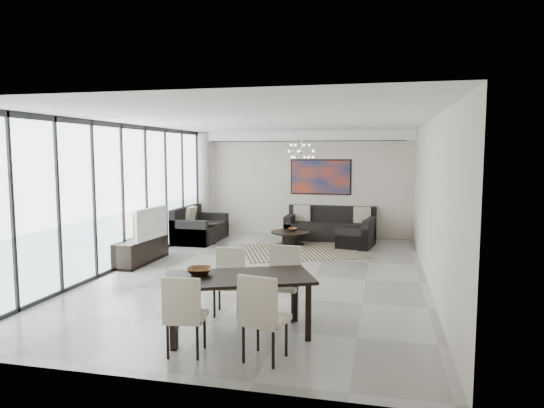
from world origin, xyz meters
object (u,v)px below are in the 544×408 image
(sofa_main, at_px, (331,228))
(tv_console, at_px, (141,250))
(television, at_px, (147,223))
(dining_table, at_px, (239,283))
(coffee_table, at_px, (290,237))

(sofa_main, bearing_deg, tv_console, -134.04)
(television, distance_m, dining_table, 4.58)
(sofa_main, bearing_deg, television, -132.46)
(tv_console, height_order, dining_table, dining_table)
(coffee_table, height_order, sofa_main, sofa_main)
(tv_console, bearing_deg, coffee_table, 44.79)
(coffee_table, relative_size, dining_table, 0.48)
(tv_console, xyz_separation_m, television, (0.16, -0.04, 0.59))
(sofa_main, relative_size, dining_table, 1.17)
(sofa_main, bearing_deg, coffee_table, -130.83)
(sofa_main, height_order, dining_table, sofa_main)
(dining_table, bearing_deg, tv_console, 132.89)
(sofa_main, bearing_deg, dining_table, -93.13)
(sofa_main, xyz_separation_m, dining_table, (-0.39, -7.17, 0.38))
(sofa_main, relative_size, television, 2.10)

